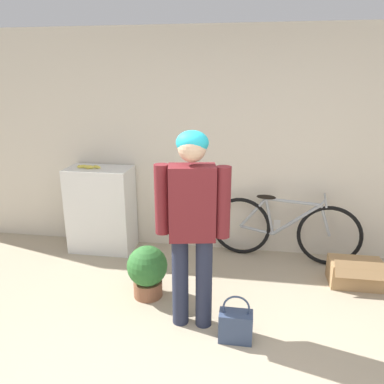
{
  "coord_description": "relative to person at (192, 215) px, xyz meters",
  "views": [
    {
      "loc": [
        0.19,
        -1.6,
        2.05
      ],
      "look_at": [
        -0.24,
        1.16,
        1.2
      ],
      "focal_mm": 35.0,
      "sensor_mm": 36.0,
      "label": 1
    }
  ],
  "objects": [
    {
      "name": "potted_plant",
      "position": [
        -0.49,
        0.35,
        -0.72
      ],
      "size": [
        0.39,
        0.39,
        0.52
      ],
      "color": "brown",
      "rests_on": "ground_plane"
    },
    {
      "name": "bicycle",
      "position": [
        0.86,
        1.35,
        -0.62
      ],
      "size": [
        1.69,
        0.46,
        0.78
      ],
      "rotation": [
        0.0,
        0.0,
        -0.14
      ],
      "color": "black",
      "rests_on": "ground_plane"
    },
    {
      "name": "handbag",
      "position": [
        0.38,
        -0.16,
        -0.86
      ],
      "size": [
        0.27,
        0.15,
        0.41
      ],
      "color": "#334260",
      "rests_on": "ground_plane"
    },
    {
      "name": "cardboard_box",
      "position": [
        1.56,
        0.89,
        -0.87
      ],
      "size": [
        0.52,
        0.38,
        0.32
      ],
      "color": "#A87F51",
      "rests_on": "ground_plane"
    },
    {
      "name": "person",
      "position": [
        0.0,
        0.0,
        0.0
      ],
      "size": [
        0.6,
        0.28,
        1.67
      ],
      "rotation": [
        0.0,
        0.0,
        0.19
      ],
      "color": "#23283D",
      "rests_on": "ground_plane"
    },
    {
      "name": "banana",
      "position": [
        -1.42,
        1.26,
        0.05
      ],
      "size": [
        0.31,
        0.09,
        0.04
      ],
      "color": "#EAD64C",
      "rests_on": "side_shelf"
    },
    {
      "name": "wall_back",
      "position": [
        0.24,
        1.57,
        0.3
      ],
      "size": [
        8.0,
        0.07,
        2.6
      ],
      "color": "beige",
      "rests_on": "ground_plane"
    },
    {
      "name": "side_shelf",
      "position": [
        -1.32,
        1.3,
        -0.49
      ],
      "size": [
        0.76,
        0.44,
        1.03
      ],
      "color": "white",
      "rests_on": "ground_plane"
    }
  ]
}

